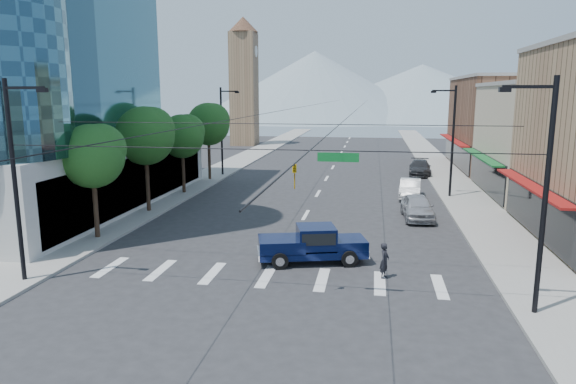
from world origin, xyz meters
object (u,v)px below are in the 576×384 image
parked_car_near (417,207)px  pickup_truck (312,243)px  parked_car_far (420,168)px  parked_car_mid (410,189)px  pedestrian (385,261)px

parked_car_near → pickup_truck: bearing=-123.6°
parked_car_far → parked_car_mid: bearing=-94.1°
pickup_truck → parked_car_far: (7.78, 29.88, -0.19)m
pedestrian → parked_car_far: 31.89m
pickup_truck → parked_car_far: pickup_truck is taller
pickup_truck → parked_car_near: 11.83m
pedestrian → parked_car_mid: bearing=10.9°
parked_car_far → pedestrian: bearing=-93.4°
pedestrian → parked_car_near: bearing=6.6°
parked_car_near → parked_car_far: size_ratio=0.90×
parked_car_near → parked_car_far: bearing=81.6°
pickup_truck → parked_car_mid: pickup_truck is taller
pedestrian → parked_car_far: bearing=10.5°
parked_car_mid → pickup_truck: bearing=-103.5°
parked_car_near → parked_car_far: (1.80, 19.67, -0.05)m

